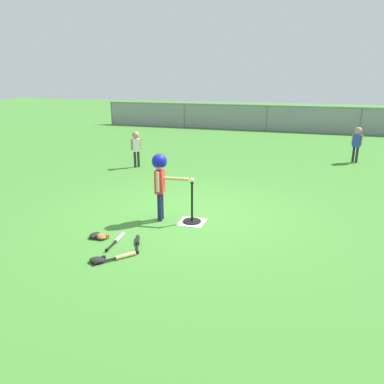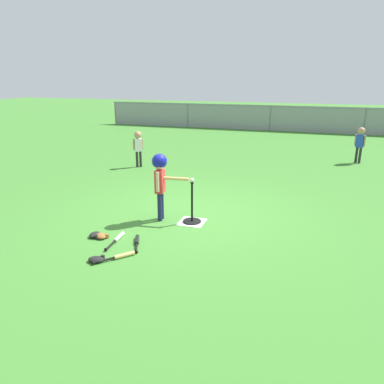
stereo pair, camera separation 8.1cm
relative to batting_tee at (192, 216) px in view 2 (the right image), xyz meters
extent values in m
plane|color=#3D7A2D|center=(-0.08, 0.34, -0.12)|extent=(60.00, 60.00, 0.00)
cube|color=white|center=(0.00, 0.00, -0.11)|extent=(0.44, 0.44, 0.01)
cylinder|color=black|center=(0.00, 0.00, -0.11)|extent=(0.32, 0.32, 0.03)
cylinder|color=black|center=(0.00, 0.00, 0.26)|extent=(0.04, 0.04, 0.70)
cylinder|color=black|center=(0.00, 0.00, 0.60)|extent=(0.06, 0.06, 0.02)
sphere|color=white|center=(0.00, 0.00, 0.64)|extent=(0.07, 0.07, 0.07)
cylinder|color=#191E4C|center=(-0.57, 0.00, 0.14)|extent=(0.08, 0.08, 0.51)
cylinder|color=#191E4C|center=(-0.55, -0.12, 0.14)|extent=(0.08, 0.08, 0.51)
cube|color=red|center=(-0.56, -0.06, 0.59)|extent=(0.16, 0.24, 0.40)
cylinder|color=beige|center=(-0.58, 0.08, 0.62)|extent=(0.06, 0.06, 0.34)
cylinder|color=beige|center=(-0.55, -0.20, 0.62)|extent=(0.06, 0.06, 0.34)
sphere|color=beige|center=(-0.56, -0.06, 0.91)|extent=(0.23, 0.23, 0.23)
sphere|color=#141999|center=(-0.56, -0.06, 0.94)|extent=(0.26, 0.26, 0.26)
cylinder|color=#DBB266|center=(-0.35, -0.04, 0.65)|extent=(0.60, 0.12, 0.06)
cylinder|color=#262626|center=(3.22, 5.83, 0.11)|extent=(0.07, 0.07, 0.46)
cylinder|color=#262626|center=(3.13, 5.88, 0.11)|extent=(0.07, 0.07, 0.46)
cube|color=#2347B7|center=(3.17, 5.86, 0.52)|extent=(0.24, 0.21, 0.36)
cylinder|color=tan|center=(3.29, 5.80, 0.55)|extent=(0.05, 0.05, 0.31)
cylinder|color=tan|center=(3.06, 5.92, 0.55)|extent=(0.05, 0.05, 0.31)
sphere|color=tan|center=(3.17, 5.86, 0.82)|extent=(0.21, 0.21, 0.21)
cylinder|color=#262626|center=(-2.64, 3.47, 0.10)|extent=(0.07, 0.07, 0.44)
cylinder|color=#262626|center=(-2.72, 3.41, 0.10)|extent=(0.07, 0.07, 0.44)
cube|color=white|center=(-2.68, 3.44, 0.50)|extent=(0.23, 0.21, 0.35)
cylinder|color=tan|center=(-2.59, 3.52, 0.52)|extent=(0.05, 0.05, 0.30)
cylinder|color=tan|center=(-2.78, 3.37, 0.52)|extent=(0.05, 0.05, 0.30)
sphere|color=tan|center=(-2.68, 3.44, 0.78)|extent=(0.20, 0.20, 0.20)
cylinder|color=silver|center=(-0.87, -1.02, -0.09)|extent=(0.08, 0.31, 0.06)
cylinder|color=black|center=(-0.85, -1.32, -0.09)|extent=(0.05, 0.31, 0.03)
cylinder|color=black|center=(-0.84, -1.48, -0.09)|extent=(0.05, 0.02, 0.05)
cylinder|color=#DBB266|center=(-0.50, -1.55, -0.09)|extent=(0.24, 0.26, 0.06)
cylinder|color=black|center=(-0.69, -1.77, -0.09)|extent=(0.22, 0.24, 0.03)
cylinder|color=black|center=(-0.79, -1.88, -0.09)|extent=(0.05, 0.04, 0.05)
cylinder|color=black|center=(-0.56, -1.03, -0.09)|extent=(0.17, 0.28, 0.06)
cylinder|color=black|center=(-0.44, -1.28, -0.09)|extent=(0.14, 0.26, 0.03)
cylinder|color=black|center=(-0.38, -1.41, -0.09)|extent=(0.05, 0.03, 0.05)
ellipsoid|color=black|center=(-0.80, -1.79, -0.08)|extent=(0.24, 0.19, 0.07)
cube|color=black|center=(-0.75, -1.71, -0.08)|extent=(0.06, 0.05, 0.06)
ellipsoid|color=black|center=(-1.28, -1.07, -0.08)|extent=(0.17, 0.22, 0.07)
cube|color=black|center=(-1.20, -1.14, -0.08)|extent=(0.04, 0.05, 0.06)
ellipsoid|color=brown|center=(-1.16, -1.08, -0.08)|extent=(0.27, 0.25, 0.07)
cube|color=brown|center=(-1.07, -1.06, -0.08)|extent=(0.06, 0.06, 0.06)
cylinder|color=slate|center=(-8.08, 11.82, 0.46)|extent=(0.06, 0.06, 1.15)
cylinder|color=slate|center=(-4.08, 11.82, 0.46)|extent=(0.06, 0.06, 1.15)
cylinder|color=slate|center=(-0.08, 11.82, 0.46)|extent=(0.06, 0.06, 1.15)
cylinder|color=slate|center=(3.92, 11.82, 0.46)|extent=(0.06, 0.06, 1.15)
cube|color=gray|center=(-0.08, 11.82, 0.97)|extent=(16.00, 0.03, 0.03)
cube|color=gray|center=(-0.08, 11.82, 0.46)|extent=(16.00, 0.01, 1.15)
camera|label=1|loc=(1.80, -5.78, 2.33)|focal=34.83mm
camera|label=2|loc=(1.88, -5.75, 2.33)|focal=34.83mm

